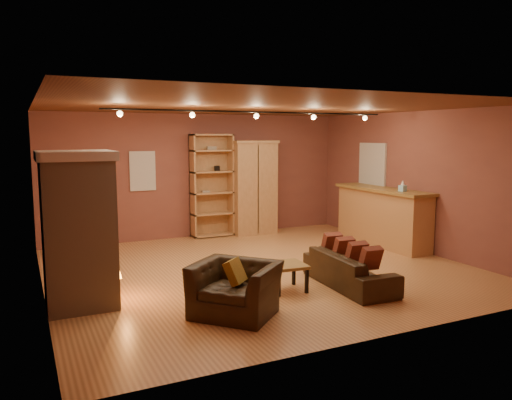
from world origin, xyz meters
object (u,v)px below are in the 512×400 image
bar_counter (382,216)px  armchair (235,280)px  fireplace (79,230)px  armoire (253,187)px  coffee_table (287,268)px  bookcase (211,185)px  loveseat (349,263)px

bar_counter → armchair: bar_counter is taller
fireplace → armoire: size_ratio=0.96×
bar_counter → coffee_table: size_ratio=4.34×
bookcase → bar_counter: 3.89m
bar_counter → coffee_table: bar_counter is taller
bookcase → bar_counter: size_ratio=0.93×
loveseat → bar_counter: bearing=-44.7°
bookcase → fireplace: bearing=-131.4°
fireplace → bar_counter: fireplace is taller
loveseat → coffee_table: loveseat is taller
loveseat → coffee_table: (-0.98, 0.23, -0.01)m
bar_counter → armchair: 5.13m
loveseat → coffee_table: bearing=80.7°
armoire → loveseat: size_ratio=1.22×
bookcase → armoire: bearing=-8.9°
armoire → coffee_table: bearing=-108.6°
armchair → fireplace: bearing=-167.8°
coffee_table → bar_counter: bearing=29.4°
bookcase → coffee_table: (-0.42, -4.35, -0.84)m
armchair → coffee_table: 1.26m
fireplace → loveseat: (3.85, -0.85, -0.70)m
loveseat → coffee_table: size_ratio=3.09×
armoire → loveseat: 4.50m
fireplace → bookcase: bearing=48.6°
armoire → bar_counter: armoire is taller
armchair → coffee_table: bearing=75.9°
armchair → coffee_table: (1.10, 0.60, -0.11)m
armoire → armchair: bearing=-117.6°
armoire → loveseat: (-0.43, -4.42, -0.74)m
armchair → coffee_table: armchair is taller
fireplace → armchair: (1.77, -1.23, -0.60)m
loveseat → armoire: bearing=-1.9°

